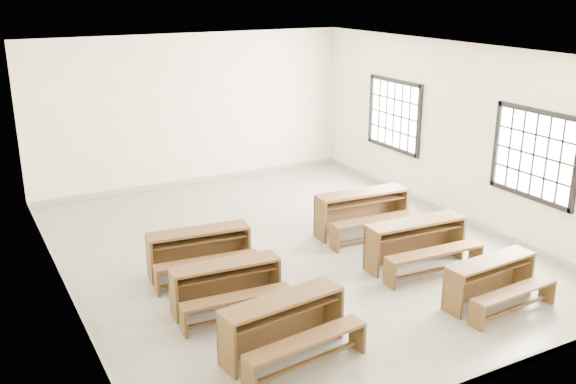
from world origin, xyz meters
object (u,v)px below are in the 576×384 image
desk_set_0 (285,323)px  desk_set_3 (492,278)px  desk_set_1 (227,283)px  desk_set_4 (417,240)px  desk_set_5 (363,210)px  desk_set_2 (200,249)px

desk_set_0 → desk_set_3: 3.08m
desk_set_1 → desk_set_4: size_ratio=0.92×
desk_set_3 → desk_set_5: 2.96m
desk_set_5 → desk_set_4: bearing=-87.9°
desk_set_2 → desk_set_3: (3.15, -2.78, -0.03)m
desk_set_0 → desk_set_5: bearing=35.6°
desk_set_3 → desk_set_4: size_ratio=0.87×
desk_set_5 → desk_set_3: bearing=-84.9°
desk_set_2 → desk_set_4: desk_set_4 is taller
desk_set_2 → desk_set_4: (3.04, -1.33, 0.02)m
desk_set_2 → desk_set_5: (3.08, 0.18, 0.04)m
desk_set_2 → desk_set_0: bearing=-82.1°
desk_set_4 → desk_set_3: bearing=-82.4°
desk_set_0 → desk_set_5: 4.05m
desk_set_0 → desk_set_3: (3.07, -0.24, -0.04)m
desk_set_3 → desk_set_4: desk_set_4 is taller
desk_set_1 → desk_set_5: 3.46m
desk_set_2 → desk_set_5: 3.09m
desk_set_2 → desk_set_3: desk_set_2 is taller
desk_set_1 → desk_set_3: 3.59m
desk_set_3 → desk_set_2: bearing=135.4°
desk_set_0 → desk_set_4: (2.96, 1.21, 0.02)m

